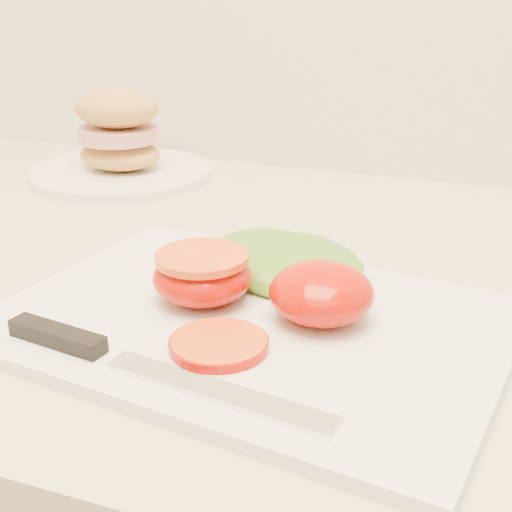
% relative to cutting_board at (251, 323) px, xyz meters
% --- Properties ---
extents(cutting_board, '(0.40, 0.31, 0.01)m').
position_rel_cutting_board_xyz_m(cutting_board, '(0.00, 0.00, 0.00)').
color(cutting_board, silver).
rests_on(cutting_board, counter).
extents(tomato_half_dome, '(0.08, 0.08, 0.04)m').
position_rel_cutting_board_xyz_m(tomato_half_dome, '(0.05, 0.02, 0.03)').
color(tomato_half_dome, red).
rests_on(tomato_half_dome, cutting_board).
extents(tomato_half_cut, '(0.08, 0.08, 0.04)m').
position_rel_cutting_board_xyz_m(tomato_half_cut, '(-0.05, 0.01, 0.03)').
color(tomato_half_cut, red).
rests_on(tomato_half_cut, cutting_board).
extents(tomato_slice_0, '(0.07, 0.07, 0.01)m').
position_rel_cutting_board_xyz_m(tomato_slice_0, '(-0.00, -0.05, 0.01)').
color(tomato_slice_0, orange).
rests_on(tomato_slice_0, cutting_board).
extents(lettuce_leaf_0, '(0.15, 0.10, 0.03)m').
position_rel_cutting_board_xyz_m(lettuce_leaf_0, '(-0.00, 0.08, 0.02)').
color(lettuce_leaf_0, '#5C9527').
rests_on(lettuce_leaf_0, cutting_board).
extents(knife, '(0.25, 0.05, 0.01)m').
position_rel_cutting_board_xyz_m(knife, '(-0.06, -0.09, 0.01)').
color(knife, silver).
rests_on(knife, cutting_board).
extents(sandwich_plate, '(0.23, 0.23, 0.11)m').
position_rel_cutting_board_xyz_m(sandwich_plate, '(-0.30, 0.32, 0.04)').
color(sandwich_plate, white).
rests_on(sandwich_plate, counter).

